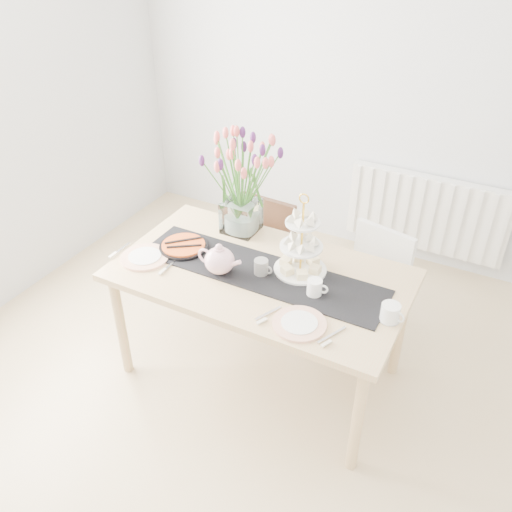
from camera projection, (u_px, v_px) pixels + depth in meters
The scene contains 15 objects.
room_shell at pixel (214, 237), 2.22m from camera, with size 4.50×4.50×4.50m.
radiator at pixel (427, 213), 4.11m from camera, with size 1.20×0.08×0.60m, color white.
dining_table at pixel (261, 284), 3.00m from camera, with size 1.60×0.90×0.75m.
chair_brown at pixel (260, 250), 3.65m from camera, with size 0.42×0.42×0.81m.
chair_white at pixel (371, 282), 3.38m from camera, with size 0.47×0.47×0.79m.
table_runner at pixel (261, 272), 2.96m from camera, with size 1.40×0.35×0.01m, color black.
tulip_vase at pixel (240, 170), 3.10m from camera, with size 0.72×0.72×0.63m.
cake_stand at pixel (301, 253), 2.90m from camera, with size 0.29×0.29×0.42m.
teapot at pixel (220, 261), 2.91m from camera, with size 0.26×0.21×0.17m, color silver, non-canonical shape.
cream_jug at pixel (390, 313), 2.60m from camera, with size 0.09×0.09×0.09m, color white.
tart_tin at pixel (184, 247), 3.14m from camera, with size 0.28×0.28×0.03m.
mug_grey at pixel (261, 267), 2.92m from camera, with size 0.08×0.08×0.09m, color gray.
mug_white at pixel (314, 288), 2.77m from camera, with size 0.08×0.08×0.09m, color white.
plate_left at pixel (145, 257), 3.07m from camera, with size 0.28×0.28×0.01m, color white.
plate_right at pixel (299, 324), 2.60m from camera, with size 0.26×0.26×0.01m, color white.
Camera 1 is at (1.04, -1.58, 2.48)m, focal length 38.00 mm.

